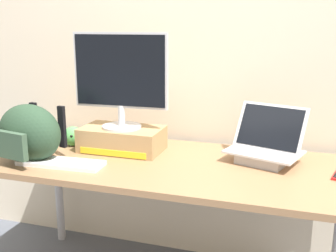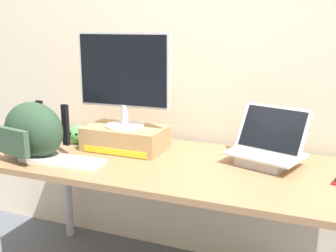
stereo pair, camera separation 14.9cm
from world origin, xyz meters
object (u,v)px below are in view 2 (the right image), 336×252
coffee_mug (49,135)px  messenger_backpack (33,130)px  plush_toy (78,134)px  desktop_monitor (124,78)px  open_laptop (266,153)px  toner_box_yellow (125,138)px  external_keyboard (62,160)px

coffee_mug → messenger_backpack: bearing=-67.4°
messenger_backpack → plush_toy: bearing=88.7°
coffee_mug → plush_toy: size_ratio=1.11×
desktop_monitor → open_laptop: desktop_monitor is taller
toner_box_yellow → desktop_monitor: bearing=-86.7°
toner_box_yellow → external_keyboard: bearing=-121.0°
toner_box_yellow → coffee_mug: (-0.46, -0.05, -0.02)m
toner_box_yellow → desktop_monitor: desktop_monitor is taller
desktop_monitor → open_laptop: size_ratio=1.27×
desktop_monitor → external_keyboard: desktop_monitor is taller
open_laptop → coffee_mug: open_laptop is taller
desktop_monitor → external_keyboard: size_ratio=1.19×
open_laptop → plush_toy: size_ratio=3.71×
coffee_mug → plush_toy: 0.17m
desktop_monitor → plush_toy: bearing=177.7°
external_keyboard → open_laptop: bearing=17.5°
open_laptop → coffee_mug: (-1.20, -0.08, -0.01)m
external_keyboard → desktop_monitor: bearing=56.0°
toner_box_yellow → messenger_backpack: bearing=-140.7°
toner_box_yellow → coffee_mug: 0.47m
external_keyboard → coffee_mug: bearing=134.0°
external_keyboard → plush_toy: (-0.11, 0.31, 0.04)m
external_keyboard → messenger_backpack: messenger_backpack is taller
desktop_monitor → open_laptop: 0.81m
toner_box_yellow → coffee_mug: bearing=-174.3°
coffee_mug → plush_toy: bearing=14.8°
toner_box_yellow → desktop_monitor: (0.00, -0.00, 0.33)m
desktop_monitor → coffee_mug: desktop_monitor is taller
desktop_monitor → messenger_backpack: 0.53m
toner_box_yellow → external_keyboard: size_ratio=1.01×
open_laptop → coffee_mug: size_ratio=3.35×
plush_toy → messenger_backpack: bearing=-102.5°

